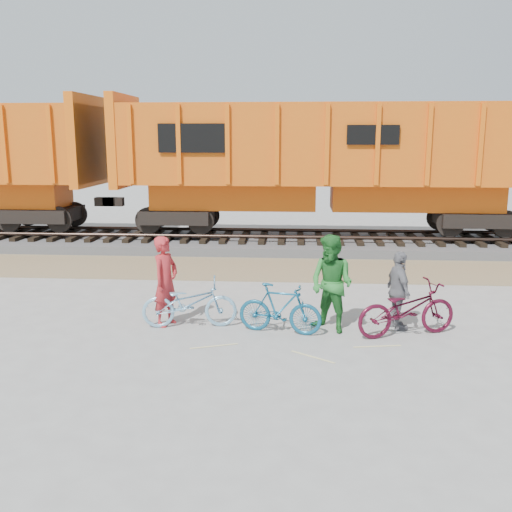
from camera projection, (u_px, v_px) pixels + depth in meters
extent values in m
plane|color=#9E9E99|center=(270.00, 333.00, 11.19)|extent=(120.00, 120.00, 0.00)
cube|color=#91815A|center=(279.00, 269.00, 16.56)|extent=(120.00, 3.00, 0.02)
cube|color=slate|center=(282.00, 243.00, 19.95)|extent=(120.00, 4.00, 0.30)
cube|color=black|center=(100.00, 235.00, 20.35)|extent=(0.22, 2.60, 0.12)
cube|color=black|center=(282.00, 237.00, 19.91)|extent=(0.22, 2.60, 0.12)
cube|color=black|center=(472.00, 239.00, 19.47)|extent=(0.22, 2.60, 0.12)
cylinder|color=#382821|center=(281.00, 237.00, 19.18)|extent=(120.00, 0.12, 0.12)
cylinder|color=#382821|center=(282.00, 230.00, 20.59)|extent=(120.00, 0.12, 0.12)
cube|color=#DF5C0D|center=(88.00, 141.00, 19.69)|extent=(0.30, 3.06, 3.10)
cube|color=black|center=(323.00, 221.00, 19.69)|extent=(11.20, 2.20, 0.80)
cube|color=#CD580E|center=(323.00, 196.00, 19.52)|extent=(11.76, 1.65, 0.90)
cube|color=#CD580E|center=(325.00, 144.00, 19.16)|extent=(14.00, 3.00, 2.60)
cube|color=#DF5C0D|center=(125.00, 141.00, 19.61)|extent=(0.30, 3.06, 3.10)
cube|color=black|center=(193.00, 138.00, 17.86)|extent=(2.20, 0.04, 0.90)
imported|color=#80B8DA|center=(190.00, 303.00, 11.48)|extent=(1.98, 0.93, 1.00)
imported|color=#125475|center=(280.00, 309.00, 11.10)|extent=(1.72, 0.81, 1.00)
imported|color=#4A0D21|center=(407.00, 309.00, 10.95)|extent=(2.15, 1.34, 1.07)
imported|color=#AC2529|center=(166.00, 281.00, 11.52)|extent=(0.66, 0.79, 1.84)
imported|color=#24702A|center=(332.00, 284.00, 11.13)|extent=(1.19, 1.15, 1.93)
imported|color=slate|center=(398.00, 291.00, 11.29)|extent=(0.59, 0.99, 1.58)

